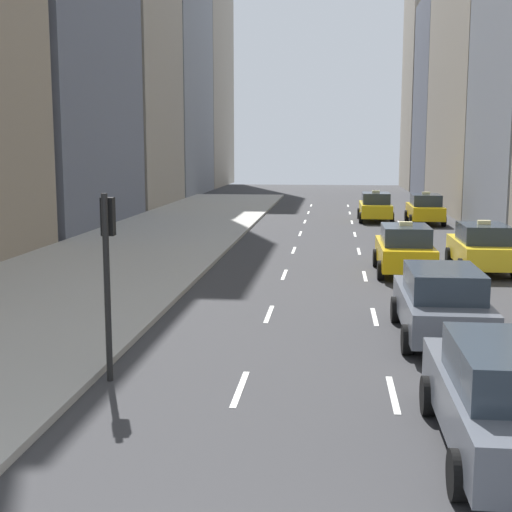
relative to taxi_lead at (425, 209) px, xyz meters
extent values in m
cube|color=#ADAAA3|center=(-13.80, -10.61, -0.81)|extent=(8.00, 66.00, 0.15)
cube|color=white|center=(-7.00, -29.61, -0.87)|extent=(0.12, 2.00, 0.01)
cube|color=white|center=(-7.00, -23.61, -0.87)|extent=(0.12, 2.00, 0.01)
cube|color=white|center=(-7.00, -17.61, -0.87)|extent=(0.12, 2.00, 0.01)
cube|color=white|center=(-7.00, -11.61, -0.87)|extent=(0.12, 2.00, 0.01)
cube|color=white|center=(-7.00, -5.61, -0.87)|extent=(0.12, 2.00, 0.01)
cube|color=white|center=(-7.00, 0.39, -0.87)|extent=(0.12, 2.00, 0.01)
cube|color=white|center=(-7.00, 6.39, -0.87)|extent=(0.12, 2.00, 0.01)
cube|color=white|center=(-7.00, 12.39, -0.87)|extent=(0.12, 2.00, 0.01)
cube|color=white|center=(-4.20, -29.61, -0.87)|extent=(0.12, 2.00, 0.01)
cube|color=white|center=(-4.20, -23.61, -0.87)|extent=(0.12, 2.00, 0.01)
cube|color=white|center=(-4.20, -17.61, -0.87)|extent=(0.12, 2.00, 0.01)
cube|color=white|center=(-4.20, -11.61, -0.87)|extent=(0.12, 2.00, 0.01)
cube|color=white|center=(-4.20, -5.61, -0.87)|extent=(0.12, 2.00, 0.01)
cube|color=white|center=(-4.20, 0.39, -0.87)|extent=(0.12, 2.00, 0.01)
cube|color=white|center=(-4.20, 6.39, -0.87)|extent=(0.12, 2.00, 0.01)
cube|color=white|center=(-4.20, 12.39, -0.87)|extent=(0.12, 2.00, 0.01)
cube|color=white|center=(-1.40, -23.61, -0.87)|extent=(0.12, 2.00, 0.01)
cube|color=white|center=(-1.40, -17.61, -0.87)|extent=(0.12, 2.00, 0.01)
cube|color=white|center=(-1.40, -11.61, -0.87)|extent=(0.12, 2.00, 0.01)
cube|color=white|center=(-1.40, -5.61, -0.87)|extent=(0.12, 2.00, 0.01)
cube|color=white|center=(-1.40, 0.39, -0.87)|extent=(0.12, 2.00, 0.01)
cube|color=white|center=(-1.40, 6.39, -0.87)|extent=(0.12, 2.00, 0.01)
cube|color=white|center=(-1.40, 12.39, -0.87)|extent=(0.12, 2.00, 0.01)
cube|color=gray|center=(-20.80, 24.71, 10.64)|extent=(6.00, 14.48, 23.04)
cube|color=gray|center=(-20.80, 39.75, 16.67)|extent=(6.00, 15.15, 35.09)
cube|color=gray|center=(5.20, 9.54, 12.29)|extent=(6.00, 17.56, 26.34)
cube|color=slate|center=(5.20, 23.98, 7.84)|extent=(6.00, 10.89, 17.45)
cube|color=gray|center=(5.20, 36.08, 12.74)|extent=(6.00, 11.56, 27.24)
cube|color=yellow|center=(0.00, 0.07, -0.17)|extent=(1.80, 4.40, 0.76)
cube|color=#28333D|center=(0.00, -0.19, 0.53)|extent=(1.58, 2.29, 0.64)
cube|color=#F2E599|center=(0.00, -0.19, 0.92)|extent=(0.44, 0.20, 0.14)
cylinder|color=black|center=(-0.90, 1.43, -0.55)|extent=(0.22, 0.66, 0.66)
cylinder|color=black|center=(0.90, 1.43, -0.55)|extent=(0.22, 0.66, 0.66)
cylinder|color=black|center=(-0.90, -1.29, -0.55)|extent=(0.22, 0.66, 0.66)
cylinder|color=black|center=(0.90, -1.29, -0.55)|extent=(0.22, 0.66, 0.66)
cube|color=yellow|center=(0.00, -16.08, -0.17)|extent=(1.80, 4.40, 0.76)
cube|color=#28333D|center=(0.00, -16.34, 0.53)|extent=(1.58, 2.29, 0.64)
cube|color=#F2E599|center=(0.00, -16.34, 0.92)|extent=(0.44, 0.20, 0.14)
cylinder|color=black|center=(-0.90, -14.71, -0.55)|extent=(0.22, 0.66, 0.66)
cylinder|color=black|center=(0.90, -14.71, -0.55)|extent=(0.22, 0.66, 0.66)
cylinder|color=black|center=(-0.90, -17.44, -0.55)|extent=(0.22, 0.66, 0.66)
cube|color=yellow|center=(-2.80, -16.85, -0.17)|extent=(1.80, 4.40, 0.76)
cube|color=#28333D|center=(-2.80, -17.12, 0.53)|extent=(1.58, 2.29, 0.64)
cube|color=#F2E599|center=(-2.80, -17.12, 0.92)|extent=(0.44, 0.20, 0.14)
cylinder|color=black|center=(-3.70, -15.49, -0.55)|extent=(0.22, 0.66, 0.66)
cylinder|color=black|center=(-1.90, -15.49, -0.55)|extent=(0.22, 0.66, 0.66)
cylinder|color=black|center=(-3.70, -18.22, -0.55)|extent=(0.22, 0.66, 0.66)
cylinder|color=black|center=(-1.90, -18.22, -0.55)|extent=(0.22, 0.66, 0.66)
cube|color=yellow|center=(-2.80, 1.22, -0.17)|extent=(1.80, 4.40, 0.76)
cube|color=#28333D|center=(-2.80, 0.96, 0.53)|extent=(1.58, 2.29, 0.64)
cube|color=#F2E599|center=(-2.80, 0.96, 0.92)|extent=(0.44, 0.20, 0.14)
cylinder|color=black|center=(-3.70, 2.58, -0.55)|extent=(0.22, 0.66, 0.66)
cylinder|color=black|center=(-1.90, 2.58, -0.55)|extent=(0.22, 0.66, 0.66)
cylinder|color=black|center=(-3.70, -0.14, -0.55)|extent=(0.22, 0.66, 0.66)
cylinder|color=black|center=(-1.90, -0.14, -0.55)|extent=(0.22, 0.66, 0.66)
cube|color=#565B66|center=(-2.80, -25.57, -0.18)|extent=(1.80, 4.67, 0.74)
cube|color=#28333D|center=(-2.80, -25.85, 0.51)|extent=(1.58, 2.43, 0.64)
cylinder|color=black|center=(-3.70, -24.12, -0.55)|extent=(0.22, 0.66, 0.66)
cylinder|color=black|center=(-1.90, -24.12, -0.55)|extent=(0.22, 0.66, 0.66)
cylinder|color=black|center=(-3.70, -27.02, -0.55)|extent=(0.22, 0.66, 0.66)
cylinder|color=black|center=(-1.90, -27.02, -0.55)|extent=(0.22, 0.66, 0.66)
cube|color=#565B66|center=(-2.80, -32.00, -0.17)|extent=(1.80, 4.73, 0.77)
cylinder|color=black|center=(-3.70, -30.54, -0.55)|extent=(0.22, 0.66, 0.66)
cylinder|color=black|center=(-3.70, -33.47, -0.55)|extent=(0.22, 0.66, 0.66)
cylinder|color=black|center=(-9.55, -29.40, 0.92)|extent=(0.12, 0.12, 3.60)
cube|color=black|center=(-9.55, -29.22, 2.27)|extent=(0.24, 0.20, 0.72)
sphere|color=red|center=(-9.55, -29.11, 2.50)|extent=(0.14, 0.14, 0.14)
sphere|color=#4C3F14|center=(-9.55, -29.11, 2.27)|extent=(0.14, 0.14, 0.14)
sphere|color=#198C2D|center=(-9.55, -29.11, 2.04)|extent=(0.14, 0.14, 0.14)
camera|label=1|loc=(-5.34, -42.20, 3.57)|focal=50.00mm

